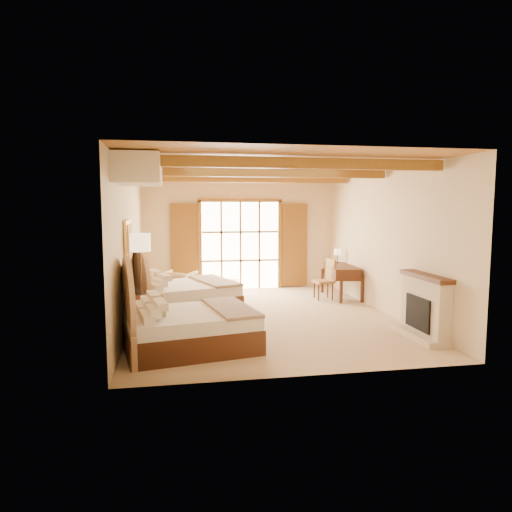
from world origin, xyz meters
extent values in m
plane|color=#CAAF88|center=(0.00, 0.00, 0.00)|extent=(7.00, 7.00, 0.00)
plane|color=beige|center=(0.00, 3.50, 1.60)|extent=(5.50, 0.00, 5.50)
plane|color=beige|center=(-2.75, 0.00, 1.60)|extent=(0.00, 7.00, 7.00)
plane|color=beige|center=(2.75, 0.00, 1.60)|extent=(0.00, 7.00, 7.00)
plane|color=#AB752F|center=(0.00, 0.00, 3.20)|extent=(7.00, 7.00, 0.00)
cube|color=white|center=(0.00, 3.46, 1.25)|extent=(2.20, 0.02, 2.50)
cube|color=brown|center=(-1.60, 3.43, 1.25)|extent=(0.75, 0.06, 2.40)
cube|color=brown|center=(1.60, 3.43, 1.25)|extent=(0.75, 0.06, 2.40)
cube|color=#C2B197|center=(2.62, -2.00, 0.55)|extent=(0.25, 1.30, 1.10)
cube|color=black|center=(2.55, -2.00, 0.45)|extent=(0.18, 0.80, 0.60)
cube|color=#C2B197|center=(2.53, -2.00, 0.05)|extent=(0.45, 1.40, 0.10)
cube|color=#492413|center=(2.61, -2.00, 1.12)|extent=(0.30, 1.40, 0.08)
cube|color=#E7B655|center=(-2.71, -0.75, 1.75)|extent=(0.05, 0.95, 0.75)
cube|color=#C58344|center=(-2.68, -0.75, 1.75)|extent=(0.02, 0.82, 0.62)
cube|color=beige|center=(-2.40, -2.00, 2.95)|extent=(0.70, 1.40, 0.45)
cube|color=#492413|center=(-1.63, -1.97, 0.21)|extent=(2.36, 1.96, 0.41)
cube|color=silver|center=(-1.63, -1.97, 0.52)|extent=(2.32, 1.92, 0.23)
cube|color=#94715D|center=(-0.92, -1.97, 0.65)|extent=(0.92, 1.71, 0.05)
cube|color=tan|center=(-2.12, -1.97, 0.76)|extent=(0.20, 0.45, 0.25)
cube|color=#492413|center=(-1.67, 0.68, 0.21)|extent=(2.59, 2.26, 0.42)
cube|color=silver|center=(-1.67, 0.68, 0.54)|extent=(2.54, 2.22, 0.23)
cube|color=#94715D|center=(-0.93, 0.68, 0.67)|extent=(1.16, 1.80, 0.05)
cube|color=tan|center=(-2.18, 0.68, 0.79)|extent=(0.26, 0.46, 0.25)
cube|color=#492413|center=(-2.44, -0.79, 0.33)|extent=(0.68, 0.68, 0.67)
cylinder|color=#322118|center=(-2.50, -0.78, 0.02)|extent=(0.27, 0.27, 0.03)
cylinder|color=#322118|center=(-2.50, -0.78, 0.83)|extent=(0.04, 0.04, 1.60)
cylinder|color=#FDE7AF|center=(-2.50, -0.78, 1.71)|extent=(0.40, 0.40, 0.33)
imported|color=tan|center=(-1.79, 2.26, 0.37)|extent=(1.05, 1.06, 0.73)
cube|color=tan|center=(-0.51, 2.38, 0.21)|extent=(0.70, 0.70, 0.43)
cube|color=#492413|center=(2.43, 1.76, 0.81)|extent=(0.86, 1.63, 0.06)
cube|color=#492413|center=(2.43, 1.76, 0.67)|extent=(0.83, 1.58, 0.24)
cube|color=#9F7D40|center=(1.89, 1.60, 0.46)|extent=(0.52, 0.52, 0.06)
cube|color=#9F7D40|center=(2.09, 1.60, 0.76)|extent=(0.11, 0.46, 0.56)
cylinder|color=#322118|center=(2.53, 2.34, 0.85)|extent=(0.11, 0.11, 0.02)
cylinder|color=#322118|center=(2.53, 2.34, 0.98)|extent=(0.02, 0.02, 0.26)
cylinder|color=#FDE7AF|center=(2.53, 2.34, 1.14)|extent=(0.19, 0.19, 0.15)
camera|label=1|loc=(-1.85, -9.49, 2.38)|focal=32.00mm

